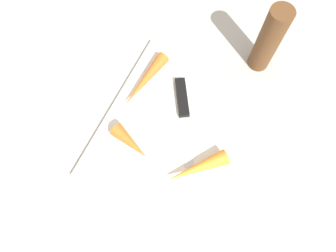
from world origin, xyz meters
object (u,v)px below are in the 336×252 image
(cutting_board, at_px, (168,127))
(knife, at_px, (182,103))
(carrot_medium, at_px, (197,168))
(carrot_shortest, at_px, (131,143))
(carrot_longest, at_px, (145,80))
(pepper_grinder, at_px, (269,40))

(cutting_board, distance_m, knife, 0.06)
(carrot_medium, bearing_deg, knife, -100.97)
(carrot_shortest, bearing_deg, cutting_board, 72.14)
(carrot_longest, xyz_separation_m, carrot_medium, (-0.13, -0.18, 0.00))
(cutting_board, xyz_separation_m, carrot_shortest, (-0.07, 0.05, 0.02))
(pepper_grinder, bearing_deg, carrot_medium, 174.94)
(carrot_longest, relative_size, carrot_shortest, 1.62)
(cutting_board, distance_m, carrot_longest, 0.11)
(knife, height_order, carrot_longest, carrot_longest)
(carrot_longest, bearing_deg, carrot_medium, 63.28)
(knife, bearing_deg, pepper_grinder, 116.12)
(knife, height_order, carrot_medium, carrot_medium)
(knife, xyz_separation_m, pepper_grinder, (0.18, -0.11, 0.07))
(carrot_longest, distance_m, carrot_medium, 0.22)
(knife, bearing_deg, carrot_longest, -127.39)
(carrot_longest, bearing_deg, cutting_board, 61.02)
(carrot_shortest, distance_m, carrot_medium, 0.14)
(carrot_longest, bearing_deg, carrot_shortest, 24.90)
(carrot_longest, height_order, pepper_grinder, pepper_grinder)
(pepper_grinder, bearing_deg, carrot_longest, 128.97)
(carrot_shortest, distance_m, pepper_grinder, 0.35)
(carrot_longest, relative_size, carrot_medium, 1.17)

